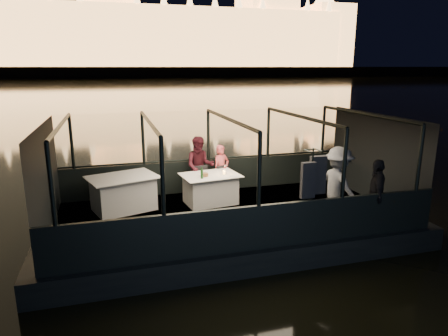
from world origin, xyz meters
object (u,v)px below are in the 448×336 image
object	(u,v)px
dining_table_central	(210,189)
person_woman_coral	(221,167)
passenger_stripe	(338,187)
chair_port_right	(224,180)
dining_table_aft	(124,195)
person_man_maroon	(200,169)
wine_bottle	(202,173)
passenger_dark	(376,191)
coat_stand	(311,196)
chair_port_left	(202,182)

from	to	relation	value
dining_table_central	person_woman_coral	size ratio (longest dim) A/B	1.05
passenger_stripe	person_woman_coral	bearing A→B (deg)	21.57
chair_port_right	dining_table_aft	bearing A→B (deg)	168.93
person_man_maroon	wine_bottle	bearing A→B (deg)	-88.20
wine_bottle	passenger_stripe	bearing A→B (deg)	-33.62
passenger_dark	dining_table_aft	bearing A→B (deg)	-89.17
coat_stand	person_man_maroon	bearing A→B (deg)	114.93
dining_table_central	passenger_stripe	world-z (taller)	passenger_stripe
coat_stand	wine_bottle	xyz separation A→B (m)	(-1.74, 2.36, 0.02)
coat_stand	passenger_dark	xyz separation A→B (m)	(1.61, 0.06, -0.05)
dining_table_central	passenger_dark	bearing A→B (deg)	-40.24
wine_bottle	passenger_dark	bearing A→B (deg)	-34.48
dining_table_central	person_woman_coral	xyz separation A→B (m)	(0.50, 0.72, 0.36)
chair_port_left	passenger_stripe	distance (m)	3.62
chair_port_left	wine_bottle	size ratio (longest dim) A/B	2.85
dining_table_central	passenger_stripe	xyz separation A→B (m)	(2.42, -2.09, 0.47)
dining_table_central	person_woman_coral	world-z (taller)	person_woman_coral
dining_table_aft	passenger_dark	bearing A→B (deg)	-27.09
chair_port_right	wine_bottle	world-z (taller)	wine_bottle
person_woman_coral	passenger_dark	bearing A→B (deg)	-75.17
dining_table_central	passenger_dark	world-z (taller)	passenger_dark
person_woman_coral	chair_port_right	bearing A→B (deg)	-111.06
person_woman_coral	passenger_stripe	bearing A→B (deg)	-78.55
coat_stand	person_man_maroon	size ratio (longest dim) A/B	1.15
chair_port_right	person_man_maroon	distance (m)	0.74
person_woman_coral	wine_bottle	xyz separation A→B (m)	(-0.78, -1.01, 0.17)
chair_port_left	dining_table_aft	bearing A→B (deg)	-178.73
chair_port_left	passenger_dark	xyz separation A→B (m)	(3.18, -3.04, 0.40)
coat_stand	passenger_stripe	size ratio (longest dim) A/B	1.07
wine_bottle	dining_table_aft	bearing A→B (deg)	168.49
dining_table_aft	person_man_maroon	size ratio (longest dim) A/B	0.98
chair_port_left	passenger_stripe	size ratio (longest dim) A/B	0.48
person_man_maroon	passenger_dark	distance (m)	4.59
wine_bottle	chair_port_right	bearing A→B (deg)	43.18
person_man_maroon	passenger_stripe	size ratio (longest dim) A/B	0.93
dining_table_central	dining_table_aft	distance (m)	2.19
dining_table_aft	wine_bottle	size ratio (longest dim) A/B	5.40
dining_table_central	chair_port_right	world-z (taller)	chair_port_right
chair_port_left	person_woman_coral	distance (m)	0.73
passenger_dark	chair_port_left	bearing A→B (deg)	-105.81
person_man_maroon	chair_port_left	bearing A→B (deg)	-79.80
passenger_stripe	wine_bottle	world-z (taller)	passenger_stripe
coat_stand	dining_table_central	bearing A→B (deg)	118.82
dining_table_aft	person_woman_coral	size ratio (longest dim) A/B	1.17
passenger_stripe	passenger_dark	distance (m)	0.81
chair_port_left	person_woman_coral	xyz separation A→B (m)	(0.61, 0.27, 0.30)
passenger_dark	wine_bottle	size ratio (longest dim) A/B	5.21
dining_table_central	chair_port_left	size ratio (longest dim) A/B	1.70
person_woman_coral	wine_bottle	bearing A→B (deg)	-150.64
chair_port_right	passenger_dark	bearing A→B (deg)	-68.50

